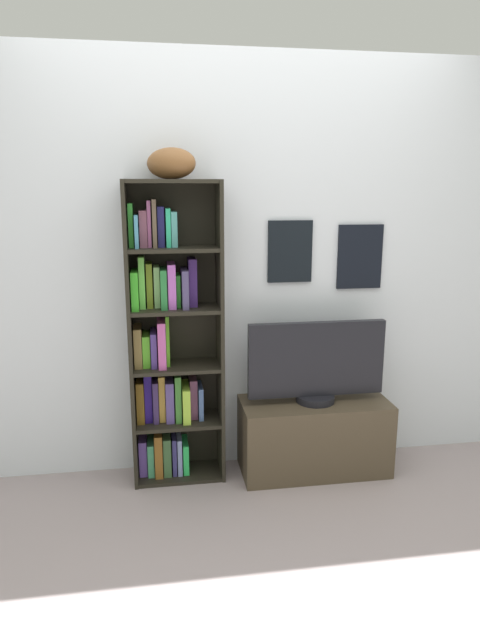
{
  "coord_description": "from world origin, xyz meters",
  "views": [
    {
      "loc": [
        -0.47,
        -1.94,
        1.61
      ],
      "look_at": [
        -0.03,
        0.85,
        0.94
      ],
      "focal_mm": 30.88,
      "sensor_mm": 36.0,
      "label": 1
    }
  ],
  "objects_px": {
    "football": "(171,163)",
    "television": "(316,363)",
    "tv_stand": "(314,436)",
    "bookshelf": "(168,345)"
  },
  "relations": [
    {
      "from": "football",
      "to": "tv_stand",
      "type": "xyz_separation_m",
      "value": [
        0.78,
        -0.06,
        -1.53
      ]
    },
    {
      "from": "bookshelf",
      "to": "football",
      "type": "distance_m",
      "value": 0.97
    },
    {
      "from": "football",
      "to": "bookshelf",
      "type": "bearing_deg",
      "value": 144.88
    },
    {
      "from": "bookshelf",
      "to": "football",
      "type": "bearing_deg",
      "value": -35.12
    },
    {
      "from": "football",
      "to": "tv_stand",
      "type": "distance_m",
      "value": 1.72
    },
    {
      "from": "football",
      "to": "television",
      "type": "distance_m",
      "value": 1.34
    },
    {
      "from": "television",
      "to": "tv_stand",
      "type": "bearing_deg",
      "value": -90.0
    },
    {
      "from": "tv_stand",
      "to": "football",
      "type": "bearing_deg",
      "value": 175.66
    },
    {
      "from": "football",
      "to": "television",
      "type": "xyz_separation_m",
      "value": [
        0.78,
        -0.06,
        -1.08
      ]
    },
    {
      "from": "tv_stand",
      "to": "television",
      "type": "bearing_deg",
      "value": 90.0
    }
  ]
}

